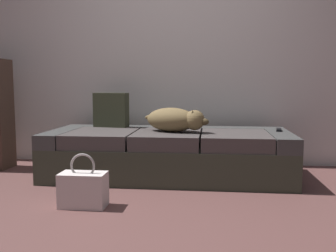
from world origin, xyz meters
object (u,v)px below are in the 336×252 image
Objects in this scene: dog_tan at (175,120)px; handbag at (83,189)px; couch at (169,154)px; throw_pillow at (111,110)px; tv_remote at (279,130)px.

dog_tan is 1.63× the size of handbag.
couch is 1.07m from handbag.
couch is 0.76m from throw_pillow.
couch is at bearing -164.88° from tv_remote.
handbag is (0.11, -1.21, -0.47)m from throw_pillow.
dog_tan is 4.11× the size of tv_remote.
throw_pillow reaches higher than dog_tan.
handbag is (-1.50, -1.05, -0.31)m from tv_remote.
handbag is at bearing -122.61° from dog_tan.
couch is at bearing 135.68° from dog_tan.
handbag is (-0.49, -0.95, -0.09)m from couch.
throw_pillow reaches higher than couch.
dog_tan is 1.81× the size of throw_pillow.
throw_pillow is 0.90× the size of handbag.
tv_remote is (0.94, 0.17, -0.10)m from dog_tan.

